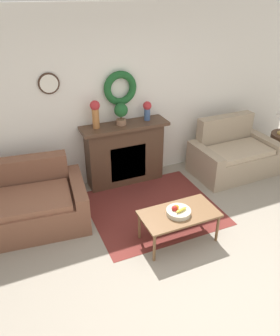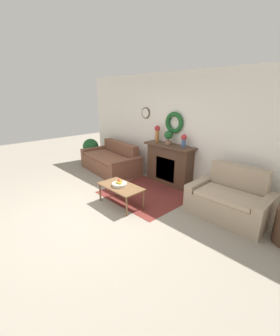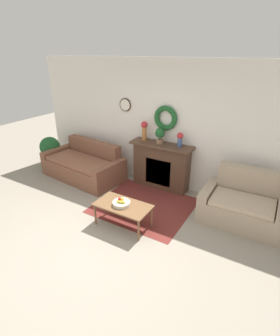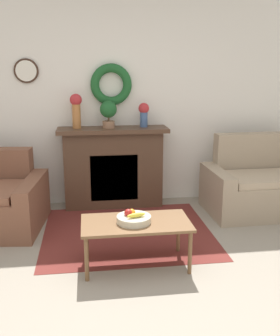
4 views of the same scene
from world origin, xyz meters
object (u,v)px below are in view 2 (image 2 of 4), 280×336
potted_plant_on_mantel (168,136)px  vase_on_mantel_right (184,140)px  coffee_table (121,188)px  potted_plant_floor_by_couch (91,148)px  fireplace (169,164)px  vase_on_mantel_left (157,132)px  couch_left (111,161)px  fruit_bowl (120,184)px  loveseat_right (230,201)px

potted_plant_on_mantel → vase_on_mantel_right: bearing=2.6°
coffee_table → vase_on_mantel_right: vase_on_mantel_right is taller
potted_plant_floor_by_couch → fireplace: bearing=8.3°
vase_on_mantel_left → vase_on_mantel_right: size_ratio=1.40×
fireplace → couch_left: bearing=-164.8°
coffee_table → potted_plant_on_mantel: bearing=94.7°
couch_left → potted_plant_floor_by_couch: bearing=-176.5°
couch_left → fireplace: bearing=21.5°
fireplace → potted_plant_floor_by_couch: 3.03m
coffee_table → fruit_bowl: bearing=-151.5°
loveseat_right → fruit_bowl: loveseat_right is taller
fireplace → coffee_table: 1.64m
potted_plant_floor_by_couch → vase_on_mantel_right: bearing=7.4°
fruit_bowl → potted_plant_floor_by_couch: 3.29m
vase_on_mantel_right → potted_plant_on_mantel: size_ratio=0.90×
coffee_table → fruit_bowl: fruit_bowl is taller
couch_left → vase_on_mantel_left: vase_on_mantel_left is taller
couch_left → vase_on_mantel_right: 2.43m
fruit_bowl → vase_on_mantel_left: 1.90m
fireplace → coffee_table: size_ratio=1.42×
loveseat_right → potted_plant_on_mantel: size_ratio=4.26×
couch_left → coffee_table: 2.21m
coffee_table → vase_on_mantel_left: (-0.52, 1.64, 0.89)m
vase_on_mantel_right → fireplace: bearing=-179.2°
vase_on_mantel_left → couch_left: bearing=-160.0°
loveseat_right → fruit_bowl: (-1.76, -1.20, 0.14)m
fruit_bowl → vase_on_mantel_right: size_ratio=1.01×
fruit_bowl → fireplace: bearing=92.2°
potted_plant_floor_by_couch → loveseat_right: bearing=-0.1°
vase_on_mantel_left → fireplace: bearing=-0.7°
couch_left → coffee_table: (1.89, -1.14, 0.08)m
vase_on_mantel_right → potted_plant_floor_by_couch: 3.49m
fireplace → coffee_table: bearing=-87.0°
vase_on_mantel_right → potted_plant_floor_by_couch: (-3.39, -0.44, -0.71)m
potted_plant_on_mantel → coffee_table: bearing=-85.3°
loveseat_right → vase_on_mantel_right: (-1.43, 0.45, 0.88)m
vase_on_mantel_left → potted_plant_on_mantel: bearing=-2.9°
couch_left → potted_plant_floor_by_couch: 1.21m
loveseat_right → fruit_bowl: 2.14m
loveseat_right → vase_on_mantel_right: vase_on_mantel_right is taller
fruit_bowl → potted_plant_floor_by_couch: size_ratio=0.38×
vase_on_mantel_left → vase_on_mantel_right: 0.83m
couch_left → potted_plant_on_mantel: (1.76, 0.48, 0.92)m
vase_on_mantel_left → potted_plant_floor_by_couch: bearing=-170.2°
couch_left → fruit_bowl: size_ratio=6.70×
fireplace → couch_left: size_ratio=0.67×
fireplace → vase_on_mantel_left: size_ratio=3.26×
loveseat_right → potted_plant_on_mantel: bearing=165.9°
vase_on_mantel_left → potted_plant_on_mantel: size_ratio=1.26×
coffee_table → potted_plant_on_mantel: size_ratio=2.88×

